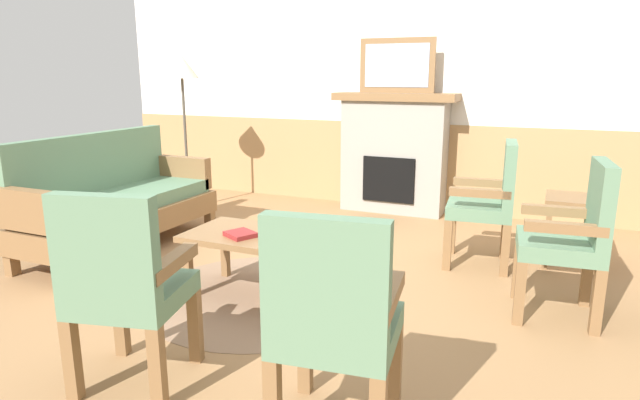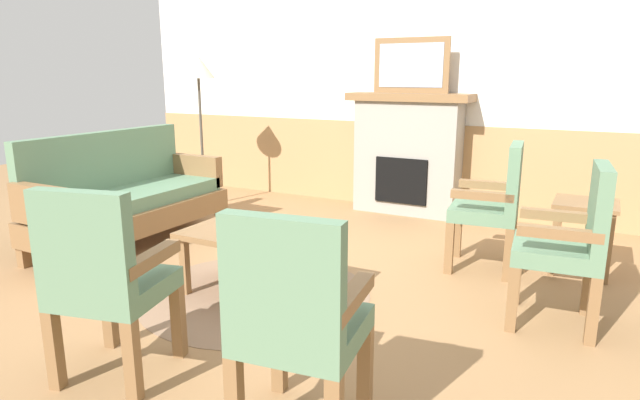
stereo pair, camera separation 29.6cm
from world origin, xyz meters
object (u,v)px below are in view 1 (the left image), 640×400
object	(u,v)px
framed_picture	(397,66)
coffee_table	(259,242)
armchair_front_center	(124,282)
couch	(117,203)
armchair_near_fireplace	(573,233)
armchair_front_left	(333,317)
armchair_by_window_left	(490,198)
floor_lamp_by_couch	(182,76)
fireplace	(394,152)
book_on_table	(240,234)
side_table	(575,212)

from	to	relation	value
framed_picture	coffee_table	distance (m)	2.89
coffee_table	armchair_front_center	size ratio (longest dim) A/B	0.98
couch	armchair_near_fireplace	size ratio (longest dim) A/B	1.84
armchair_front_left	coffee_table	bearing A→B (deg)	131.27
armchair_by_window_left	armchair_front_left	world-z (taller)	same
floor_lamp_by_couch	couch	bearing A→B (deg)	-77.21
fireplace	armchair_by_window_left	world-z (taller)	fireplace
fireplace	armchair_front_left	bearing A→B (deg)	-77.51
book_on_table	couch	bearing A→B (deg)	161.31
coffee_table	floor_lamp_by_couch	bearing A→B (deg)	137.13
armchair_front_left	side_table	xyz separation A→B (m)	(0.94, 2.65, -0.10)
framed_picture	armchair_by_window_left	size ratio (longest dim) A/B	0.82
coffee_table	armchair_front_left	size ratio (longest dim) A/B	0.98
fireplace	framed_picture	xyz separation A→B (m)	(0.00, 0.00, 0.91)
side_table	book_on_table	bearing A→B (deg)	-141.43
framed_picture	armchair_front_left	world-z (taller)	framed_picture
fireplace	armchair_by_window_left	xyz separation A→B (m)	(1.16, -1.38, -0.11)
armchair_by_window_left	armchair_front_center	xyz separation A→B (m)	(-1.35, -2.45, 0.00)
armchair_near_fireplace	floor_lamp_by_couch	bearing A→B (deg)	160.96
framed_picture	armchair_front_center	bearing A→B (deg)	-92.80
armchair_by_window_left	armchair_front_center	distance (m)	2.79
armchair_front_center	floor_lamp_by_couch	distance (m)	3.71
side_table	armchair_by_window_left	bearing A→B (deg)	-157.08
armchair_by_window_left	armchair_near_fireplace	bearing A→B (deg)	-53.08
armchair_front_center	couch	bearing A→B (deg)	135.07
framed_picture	coffee_table	bearing A→B (deg)	-93.64
armchair_near_fireplace	floor_lamp_by_couch	world-z (taller)	floor_lamp_by_couch
book_on_table	floor_lamp_by_couch	bearing A→B (deg)	134.47
floor_lamp_by_couch	armchair_near_fireplace	bearing A→B (deg)	-19.04
fireplace	floor_lamp_by_couch	xyz separation A→B (m)	(-2.14, -0.80, 0.80)
framed_picture	floor_lamp_by_couch	bearing A→B (deg)	-159.40
armchair_near_fireplace	floor_lamp_by_couch	xyz separation A→B (m)	(-3.86, 1.33, 0.91)
floor_lamp_by_couch	book_on_table	bearing A→B (deg)	-45.53
armchair_near_fireplace	side_table	world-z (taller)	armchair_near_fireplace
armchair_front_center	side_table	bearing A→B (deg)	54.10
book_on_table	armchair_by_window_left	size ratio (longest dim) A/B	0.19
couch	floor_lamp_by_couch	size ratio (longest dim) A/B	1.07
book_on_table	armchair_front_left	world-z (taller)	armchair_front_left
framed_picture	coffee_table	xyz separation A→B (m)	(-0.17, -2.63, -1.17)
armchair_by_window_left	couch	bearing A→B (deg)	-164.65
framed_picture	couch	distance (m)	3.08
armchair_near_fireplace	armchair_front_left	distance (m)	1.86
armchair_by_window_left	floor_lamp_by_couch	xyz separation A→B (m)	(-3.29, 0.58, 0.91)
armchair_front_left	couch	bearing A→B (deg)	149.29
armchair_by_window_left	side_table	world-z (taller)	armchair_by_window_left
armchair_by_window_left	side_table	bearing A→B (deg)	22.92
framed_picture	armchair_near_fireplace	bearing A→B (deg)	-51.04
armchair_near_fireplace	couch	bearing A→B (deg)	-179.04
fireplace	floor_lamp_by_couch	bearing A→B (deg)	-159.40
side_table	couch	bearing A→B (deg)	-163.31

